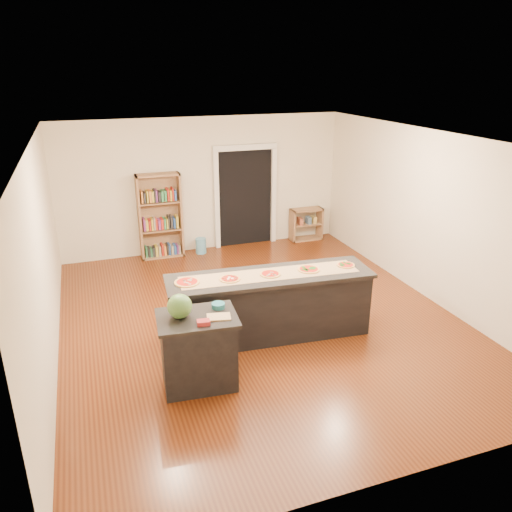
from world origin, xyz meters
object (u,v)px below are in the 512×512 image
object	(u,v)px
bookshelf	(160,216)
waste_bin	(201,246)
low_shelf	(306,224)
watermelon	(180,306)
kitchen_island	(270,305)
side_counter	(198,350)

from	to	relation	value
bookshelf	waste_bin	xyz separation A→B (m)	(0.80, -0.07, -0.71)
low_shelf	watermelon	distance (m)	6.00
bookshelf	low_shelf	world-z (taller)	bookshelf
kitchen_island	bookshelf	bearing A→B (deg)	108.75
bookshelf	waste_bin	distance (m)	1.07
kitchen_island	side_counter	world-z (taller)	kitchen_island
bookshelf	watermelon	distance (m)	4.63
side_counter	watermelon	size ratio (longest dim) A/B	3.22
kitchen_island	low_shelf	world-z (taller)	kitchen_island
kitchen_island	waste_bin	world-z (taller)	kitchen_island
waste_bin	side_counter	bearing A→B (deg)	-103.68
kitchen_island	watermelon	xyz separation A→B (m)	(-1.45, -0.80, 0.61)
watermelon	kitchen_island	bearing A→B (deg)	28.91
low_shelf	watermelon	size ratio (longest dim) A/B	2.45
kitchen_island	low_shelf	size ratio (longest dim) A/B	4.05
kitchen_island	watermelon	bearing A→B (deg)	-146.43
bookshelf	waste_bin	world-z (taller)	bookshelf
side_counter	low_shelf	bearing A→B (deg)	57.21
kitchen_island	watermelon	distance (m)	1.76
side_counter	low_shelf	size ratio (longest dim) A/B	1.31
bookshelf	watermelon	xyz separation A→B (m)	(-0.50, -4.60, 0.22)
low_shelf	waste_bin	distance (m)	2.49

